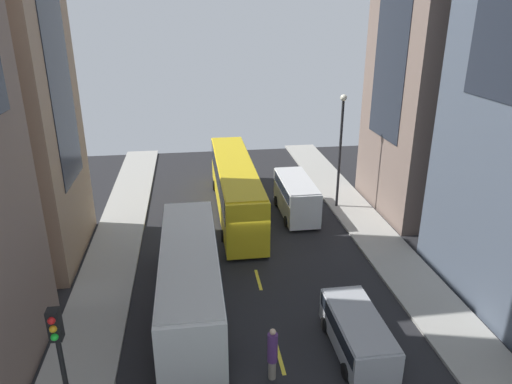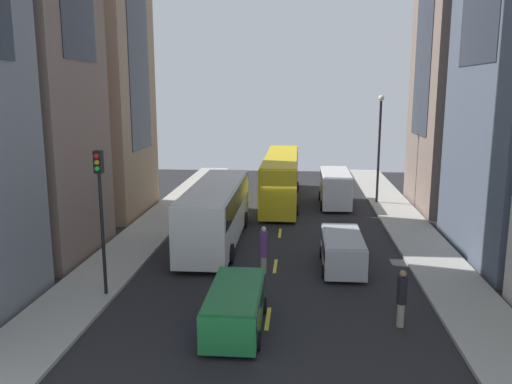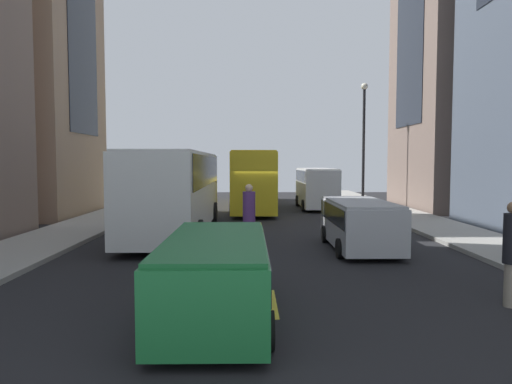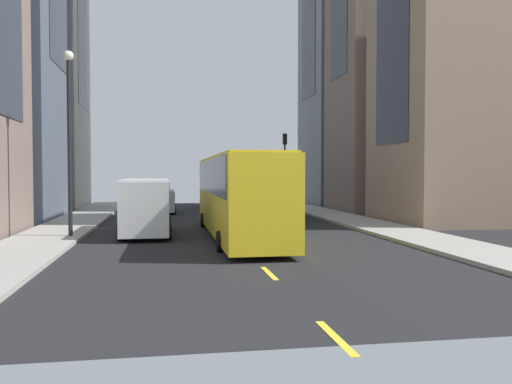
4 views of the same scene
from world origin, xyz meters
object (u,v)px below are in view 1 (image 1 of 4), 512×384
Objects in this scene: delivery_van_white at (296,194)px; car_silver_0 at (358,331)px; streetcar_yellow at (235,183)px; pedestrian_crossing_near at (272,353)px; city_bus_white at (190,274)px; traffic_light_near_corner at (63,368)px.

delivery_van_white is 1.23× the size of car_silver_0.
streetcar_yellow is at bearing 103.05° from car_silver_0.
streetcar_yellow is 6.32× the size of pedestrian_crossing_near.
car_silver_0 is (3.50, -15.11, -1.15)m from streetcar_yellow.
car_silver_0 is (6.73, -3.69, -1.03)m from city_bus_white.
streetcar_yellow is at bearing -89.19° from pedestrian_crossing_near.
car_silver_0 is 2.06× the size of pedestrian_crossing_near.
delivery_van_white reaches higher than car_silver_0.
delivery_van_white is at bearing 87.75° from car_silver_0.
streetcar_yellow is 16.20m from pedestrian_crossing_near.
streetcar_yellow reaches higher than city_bus_white.
traffic_light_near_corner is (-10.10, -4.46, 3.33)m from car_silver_0.
delivery_van_white is 21.47m from traffic_light_near_corner.
city_bus_white is at bearing 67.57° from traffic_light_near_corner.
delivery_van_white is at bearing -104.27° from pedestrian_crossing_near.
city_bus_white reaches higher than delivery_van_white.
traffic_light_near_corner is at bearing -120.01° from delivery_van_white.
city_bus_white is at bearing 151.29° from car_silver_0.
delivery_van_white is at bearing 59.99° from traffic_light_near_corner.
streetcar_yellow is 2.40× the size of traffic_light_near_corner.
delivery_van_white is at bearing 54.69° from city_bus_white.
pedestrian_crossing_near is (-3.74, -1.06, 0.22)m from car_silver_0.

